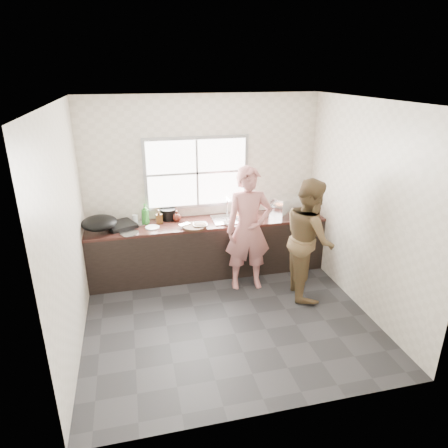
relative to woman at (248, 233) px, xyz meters
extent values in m
cube|color=#28282B|center=(-0.48, -0.74, -0.85)|extent=(3.60, 3.20, 0.01)
cube|color=silver|center=(-0.48, -0.74, 1.86)|extent=(3.60, 3.20, 0.01)
cube|color=beige|center=(-0.48, 0.87, 0.51)|extent=(3.60, 0.01, 2.70)
cube|color=beige|center=(-2.28, -0.74, 0.51)|extent=(0.01, 3.20, 2.70)
cube|color=beige|center=(1.33, -0.74, 0.51)|extent=(0.01, 3.20, 2.70)
cube|color=beige|center=(-0.48, -2.34, 0.51)|extent=(3.60, 0.01, 2.70)
cube|color=black|center=(-0.48, 0.55, -0.43)|extent=(3.60, 0.62, 0.82)
cube|color=#331915|center=(-0.48, 0.55, 0.00)|extent=(3.60, 0.64, 0.04)
cube|color=silver|center=(-0.13, 0.55, 0.02)|extent=(0.55, 0.45, 0.02)
cylinder|color=silver|center=(-0.13, 0.75, 0.17)|extent=(0.02, 0.02, 0.30)
cube|color=#9EA0A5|center=(-0.58, 0.85, 0.71)|extent=(1.60, 0.05, 1.10)
cube|color=white|center=(-0.58, 0.83, 0.71)|extent=(1.50, 0.01, 1.00)
imported|color=tan|center=(0.00, 0.00, 0.00)|extent=(0.65, 0.46, 1.69)
imported|color=brown|center=(0.76, -0.38, 0.00)|extent=(0.77, 0.92, 1.69)
cylinder|color=#321F13|center=(-0.72, 0.34, 0.04)|extent=(0.47, 0.47, 0.04)
cube|color=silver|center=(-0.85, 0.42, 0.06)|extent=(0.20, 0.15, 0.01)
imported|color=white|center=(-0.63, 0.34, 0.04)|extent=(0.22, 0.22, 0.05)
imported|color=silver|center=(0.05, 0.58, 0.04)|extent=(0.23, 0.23, 0.06)
imported|color=silver|center=(-0.22, 0.34, 0.04)|extent=(0.22, 0.22, 0.05)
cylinder|color=black|center=(-1.05, 0.78, 0.10)|extent=(0.31, 0.31, 0.17)
cylinder|color=white|center=(-1.31, 0.48, 0.03)|extent=(0.25, 0.25, 0.02)
imported|color=#2A7A28|center=(-1.40, 0.67, 0.17)|extent=(0.15, 0.15, 0.31)
imported|color=#492D12|center=(-1.20, 0.65, 0.11)|extent=(0.10, 0.10, 0.20)
imported|color=#441811|center=(-0.93, 0.68, 0.10)|extent=(0.14, 0.14, 0.16)
cylinder|color=white|center=(-1.55, 0.78, 0.07)|extent=(0.09, 0.09, 0.11)
cube|color=black|center=(-1.76, 0.62, 0.05)|extent=(0.51, 0.51, 0.06)
ellipsoid|color=black|center=(-2.04, 0.45, 0.17)|extent=(0.60, 0.60, 0.19)
cube|color=silver|center=(0.76, 0.52, 0.17)|extent=(0.49, 0.42, 0.31)
cylinder|color=#B1B4B8|center=(-1.65, 0.34, 0.02)|extent=(0.29, 0.29, 0.01)
cylinder|color=silver|center=(-1.50, 0.70, 0.02)|extent=(0.27, 0.27, 0.01)
camera|label=1|loc=(-1.55, -5.01, 2.17)|focal=32.00mm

